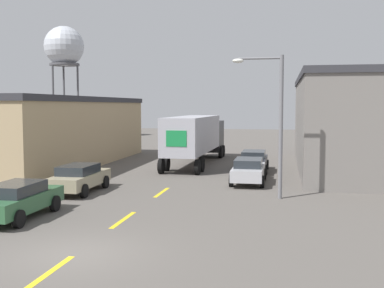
# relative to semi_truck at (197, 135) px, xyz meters

# --- Properties ---
(ground_plane) EXTENTS (160.00, 160.00, 0.00)m
(ground_plane) POSITION_rel_semi_truck_xyz_m (0.39, -23.42, -2.28)
(ground_plane) COLOR #56514C
(road_centerline) EXTENTS (0.20, 15.33, 0.01)m
(road_centerline) POSITION_rel_semi_truck_xyz_m (0.39, -18.84, -2.27)
(road_centerline) COLOR yellow
(road_centerline) RESTS_ON ground_plane
(warehouse_left) EXTENTS (9.83, 21.97, 5.26)m
(warehouse_left) POSITION_rel_semi_truck_xyz_m (-11.81, -2.68, 0.36)
(warehouse_left) COLOR tan
(warehouse_left) RESTS_ON ground_plane
(warehouse_right) EXTENTS (11.93, 19.57, 6.70)m
(warehouse_right) POSITION_rel_semi_truck_xyz_m (13.64, -1.31, 1.08)
(warehouse_right) COLOR slate
(warehouse_right) RESTS_ON ground_plane
(semi_truck) EXTENTS (3.04, 13.57, 3.77)m
(semi_truck) POSITION_rel_semi_truck_xyz_m (0.00, 0.00, 0.00)
(semi_truck) COLOR black
(semi_truck) RESTS_ON ground_plane
(parked_car_right_mid) EXTENTS (1.97, 4.72, 1.47)m
(parked_car_right_mid) POSITION_rel_semi_truck_xyz_m (4.70, -8.69, -1.49)
(parked_car_right_mid) COLOR #B2B2B7
(parked_car_right_mid) RESTS_ON ground_plane
(parked_car_left_far) EXTENTS (1.97, 4.72, 1.47)m
(parked_car_left_far) POSITION_rel_semi_truck_xyz_m (-3.92, -13.34, -1.49)
(parked_car_left_far) COLOR tan
(parked_car_left_far) RESTS_ON ground_plane
(parked_car_left_near) EXTENTS (1.97, 4.72, 1.47)m
(parked_car_left_near) POSITION_rel_semi_truck_xyz_m (-3.92, -19.38, -1.49)
(parked_car_left_near) COLOR #2D5B38
(parked_car_left_near) RESTS_ON ground_plane
(parked_car_right_far) EXTENTS (1.97, 4.72, 1.47)m
(parked_car_right_far) POSITION_rel_semi_truck_xyz_m (4.70, -3.72, -1.49)
(parked_car_right_far) COLOR black
(parked_car_right_far) RESTS_ON ground_plane
(water_tower) EXTENTS (5.65, 5.65, 15.87)m
(water_tower) POSITION_rel_semi_truck_xyz_m (-24.26, 27.82, 10.59)
(water_tower) COLOR #47474C
(water_tower) RESTS_ON ground_plane
(street_lamp) EXTENTS (2.50, 0.32, 7.05)m
(street_lamp) POSITION_rel_semi_truck_xyz_m (6.24, -13.13, 1.87)
(street_lamp) COLOR slate
(street_lamp) RESTS_ON ground_plane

